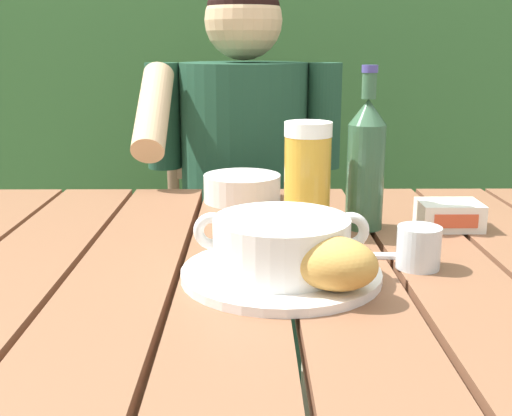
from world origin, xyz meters
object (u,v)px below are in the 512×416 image
Objects in this scene: water_glass_small at (419,247)px; butter_tub at (449,215)px; table_knife at (369,255)px; chair_near_diner at (245,234)px; serving_plate at (281,273)px; diner_bowl at (242,188)px; soup_bowl at (281,242)px; person_eating at (243,176)px; beer_glass at (307,178)px; bread_roll at (334,263)px; beer_bottle at (366,162)px.

water_glass_small is 0.22m from butter_tub.
butter_tub is at bearing 43.44° from table_knife.
table_knife is (0.19, -0.89, 0.24)m from chair_near_diner.
diner_bowl is (-0.06, 0.43, 0.02)m from serving_plate.
serving_plate is 0.04m from soup_bowl.
person_eating is 0.35m from diner_bowl.
person_eating is 11.65× the size of butter_tub.
diner_bowl is (-0.25, 0.39, -0.00)m from water_glass_small.
water_glass_small reaches higher than diner_bowl.
beer_glass is at bearing 76.06° from serving_plate.
chair_near_diner is at bearing 93.36° from serving_plate.
serving_plate reaches higher than table_knife.
bread_roll is at bearing -115.53° from table_knife.
serving_plate is 4.37× the size of water_glass_small.
person_eating reaches higher than soup_bowl.
beer_glass is at bearing 76.06° from soup_bowl.
diner_bowl is (-0.00, -0.54, 0.26)m from chair_near_diner.
bread_roll is 1.31× the size of butter_tub.
soup_bowl is at bearing -122.27° from beer_bottle.
chair_near_diner is 9.50× the size of butter_tub.
serving_plate is 1.75× the size of diner_bowl.
beer_bottle is at bearing 101.71° from water_glass_small.
person_eating reaches higher than butter_tub.
diner_bowl is at bearing 97.56° from serving_plate.
beer_bottle is at bearing -74.27° from chair_near_diner.
water_glass_small is 0.08m from table_knife.
table_knife is (-0.16, -0.15, -0.02)m from butter_tub.
soup_bowl is (0.06, -0.77, 0.07)m from person_eating.
beer_glass is at bearing 129.90° from water_glass_small.
person_eating is 8.41× the size of table_knife.
table_knife is (-0.02, -0.16, -0.11)m from beer_bottle.
beer_glass reaches higher than soup_bowl.
beer_bottle reaches higher than water_glass_small.
beer_bottle is 0.17m from butter_tub.
bread_roll reaches higher than water_glass_small.
butter_tub is at bearing 38.56° from serving_plate.
soup_bowl is 1.26× the size of beer_glass.
diner_bowl reaches higher than butter_tub.
person_eating reaches higher than chair_near_diner.
soup_bowl is (0.00, -0.00, 0.04)m from serving_plate.
beer_glass is (0.11, -0.77, 0.33)m from chair_near_diner.
beer_bottle is (0.15, 0.24, 0.06)m from soup_bowl.
chair_near_diner is 1.00m from serving_plate.
beer_bottle is (0.09, 0.31, 0.07)m from bread_roll.
water_glass_small is at bearing -57.64° from diner_bowl.
soup_bowl is 3.79× the size of water_glass_small.
soup_bowl reaches higher than diner_bowl.
soup_bowl is 1.52× the size of diner_bowl.
beer_bottle is (0.21, -0.54, 0.13)m from person_eating.
butter_tub is at bearing -29.28° from diner_bowl.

